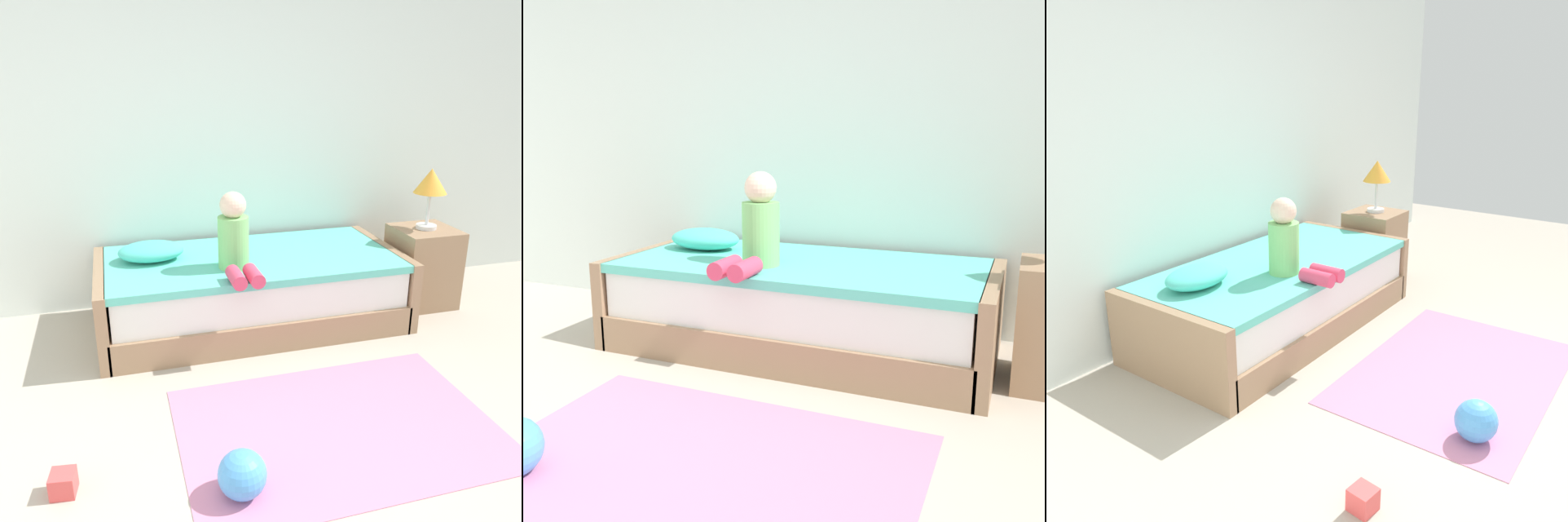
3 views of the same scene
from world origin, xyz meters
TOP-DOWN VIEW (x-y plane):
  - wall_rear at (0.00, 2.60)m, footprint 7.20×0.10m
  - bed at (0.20, 2.00)m, footprint 2.11×1.00m
  - nightstand at (1.55, 1.97)m, footprint 0.44×0.44m
  - table_lamp at (1.55, 1.97)m, footprint 0.24×0.24m
  - child_figure at (0.04, 1.77)m, footprint 0.20×0.51m
  - pillow at (-0.47, 2.10)m, footprint 0.44×0.30m
  - toy_ball at (-0.27, 0.39)m, footprint 0.21×0.21m
  - area_rug at (0.31, 0.70)m, footprint 1.60×1.10m
  - toy_block at (-1.00, 0.61)m, footprint 0.12×0.12m

SIDE VIEW (x-z plane):
  - area_rug at x=0.31m, z-range 0.00..0.01m
  - toy_block at x=-1.00m, z-range 0.00..0.10m
  - toy_ball at x=-0.27m, z-range 0.00..0.21m
  - bed at x=0.20m, z-range 0.00..0.50m
  - nightstand at x=1.55m, z-range 0.00..0.60m
  - pillow at x=-0.47m, z-range 0.50..0.63m
  - child_figure at x=0.04m, z-range 0.45..0.96m
  - table_lamp at x=1.55m, z-range 0.71..1.16m
  - wall_rear at x=0.00m, z-range 0.00..2.90m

